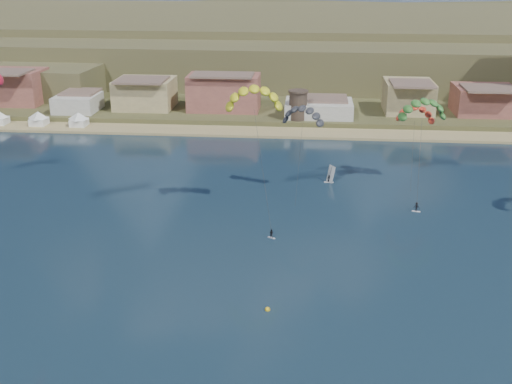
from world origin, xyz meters
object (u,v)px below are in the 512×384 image
windsurfer (330,177)px  buoy (268,309)px  watchtower (298,105)px  kitesurfer_yellow (254,94)px  kitesurfer_green (423,107)px

windsurfer → buoy: size_ratio=4.96×
watchtower → kitesurfer_yellow: bearing=-95.6°
watchtower → windsurfer: size_ratio=2.27×
kitesurfer_green → buoy: bearing=-118.2°
kitesurfer_yellow → windsurfer: bearing=52.6°
kitesurfer_green → windsurfer: 24.81m
buoy → kitesurfer_green: bearing=61.8°
watchtower → buoy: (-1.55, -102.49, -6.24)m
windsurfer → kitesurfer_green: bearing=-4.2°
buoy → windsurfer: bearing=79.7°
kitesurfer_yellow → windsurfer: (14.91, 19.49, -22.20)m
kitesurfer_green → buoy: size_ratio=29.09×
kitesurfer_green → kitesurfer_yellow: bearing=-151.5°
watchtower → kitesurfer_yellow: 70.15m
watchtower → kitesurfer_yellow: (-6.61, -67.73, 17.03)m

